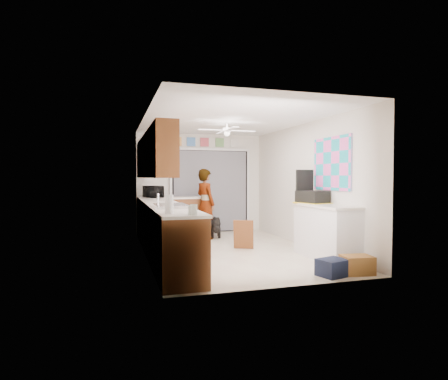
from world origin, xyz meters
TOP-DOWN VIEW (x-y plane):
  - floor at (0.00, 0.00)m, footprint 5.00×5.00m
  - ceiling at (0.00, 0.00)m, footprint 5.00×5.00m
  - wall_back at (0.00, 2.50)m, footprint 3.20×0.00m
  - wall_front at (0.00, -2.50)m, footprint 3.20×0.00m
  - wall_left at (-1.60, 0.00)m, footprint 0.00×5.00m
  - wall_right at (1.60, 0.00)m, footprint 0.00×5.00m
  - left_base_cabinets at (-1.30, 0.00)m, footprint 0.60×4.80m
  - left_countertop at (-1.29, 0.00)m, footprint 0.62×4.80m
  - upper_cabinets at (-1.44, 0.20)m, footprint 0.32×4.00m
  - sink_basin at (-1.29, -1.00)m, footprint 0.50×0.76m
  - faucet at (-1.48, -1.00)m, footprint 0.03×0.03m
  - peninsula_base at (-0.50, 2.00)m, footprint 1.00×0.60m
  - peninsula_top at (-0.50, 2.00)m, footprint 1.04×0.64m
  - back_opening_recess at (0.25, 2.47)m, footprint 2.00×0.06m
  - curtain_panel at (0.25, 2.43)m, footprint 1.90×0.03m
  - door_trim_left at (-0.77, 2.44)m, footprint 0.06×0.04m
  - door_trim_right at (1.27, 2.44)m, footprint 0.06×0.04m
  - door_trim_head at (0.25, 2.44)m, footprint 2.10×0.04m
  - header_frame_0 at (-0.60, 2.47)m, footprint 0.22×0.02m
  - header_frame_1 at (-0.25, 2.47)m, footprint 0.22×0.02m
  - header_frame_2 at (0.10, 2.47)m, footprint 0.22×0.02m
  - header_frame_3 at (0.50, 2.47)m, footprint 0.22×0.02m
  - header_frame_4 at (0.90, 2.47)m, footprint 0.22×0.02m
  - route66_sign at (-0.95, 2.47)m, footprint 0.22×0.02m
  - right_counter_base at (1.35, -1.20)m, footprint 0.50×1.40m
  - right_counter_top at (1.34, -1.20)m, footprint 0.54×1.44m
  - abstract_painting at (1.58, -1.00)m, footprint 0.03×1.15m
  - ceiling_fan at (0.00, 0.20)m, footprint 1.14×1.14m
  - microwave at (-1.26, 1.87)m, footprint 0.47×0.57m
  - jar_a at (-1.18, -2.25)m, footprint 0.10×0.10m
  - jar_b at (-1.21, -2.25)m, footprint 0.10×0.10m
  - paper_towel_roll at (-1.46, -2.01)m, footprint 0.11×0.11m
  - suitcase at (1.32, -0.79)m, footprint 0.50×0.60m
  - suitcase_rim at (1.32, -0.79)m, footprint 0.57×0.67m
  - suitcase_lid at (1.32, -0.50)m, footprint 0.41×0.13m
  - cardboard_box at (1.25, -2.20)m, footprint 0.47×0.38m
  - navy_crate at (0.84, -2.20)m, footprint 0.47×0.42m
  - cabinet_door_panel at (0.28, 0.02)m, footprint 0.42×0.29m
  - man at (-0.12, 1.47)m, footprint 0.56×0.68m
  - dog at (0.15, 1.60)m, footprint 0.40×0.68m

SIDE VIEW (x-z plane):
  - floor at x=0.00m, z-range 0.00..0.00m
  - navy_crate at x=0.84m, z-range 0.00..0.24m
  - cardboard_box at x=1.25m, z-range 0.00..0.27m
  - dog at x=0.15m, z-range 0.00..0.50m
  - cabinet_door_panel at x=0.28m, z-range 0.00..0.58m
  - left_base_cabinets at x=-1.30m, z-range 0.00..0.90m
  - peninsula_base at x=-0.50m, z-range 0.00..0.90m
  - right_counter_base at x=1.35m, z-range 0.00..0.90m
  - man at x=-0.12m, z-range 0.00..1.60m
  - left_countertop at x=-1.29m, z-range 0.90..0.94m
  - peninsula_top at x=-0.50m, z-range 0.90..0.94m
  - right_counter_top at x=1.34m, z-range 0.90..0.94m
  - suitcase_rim at x=1.32m, z-range 0.93..0.95m
  - sink_basin at x=-1.29m, z-range 0.92..0.98m
  - jar_b at x=-1.21m, z-range 0.94..1.06m
  - jar_a at x=-1.18m, z-range 0.94..1.07m
  - faucet at x=-1.48m, z-range 0.94..1.16m
  - back_opening_recess at x=0.25m, z-range 0.00..2.10m
  - door_trim_left at x=-0.77m, z-range 0.00..2.10m
  - door_trim_right at x=1.27m, z-range 0.00..2.10m
  - curtain_panel at x=0.25m, z-range 0.03..2.08m
  - suitcase at x=1.32m, z-range 0.94..1.16m
  - paper_towel_roll at x=-1.46m, z-range 0.94..1.18m
  - microwave at x=-1.26m, z-range 0.94..1.21m
  - wall_back at x=0.00m, z-range -0.35..2.85m
  - wall_front at x=0.00m, z-range -0.35..2.85m
  - wall_left at x=-1.60m, z-range -1.25..3.75m
  - wall_right at x=1.60m, z-range -1.25..3.75m
  - suitcase_lid at x=1.32m, z-range 1.05..1.55m
  - abstract_painting at x=1.58m, z-range 1.17..2.12m
  - upper_cabinets at x=-1.44m, z-range 1.40..2.20m
  - door_trim_head at x=0.25m, z-range 2.09..2.15m
  - header_frame_0 at x=-0.60m, z-range 2.19..2.41m
  - header_frame_1 at x=-0.25m, z-range 2.19..2.41m
  - header_frame_2 at x=0.10m, z-range 2.19..2.41m
  - header_frame_3 at x=0.50m, z-range 2.19..2.41m
  - header_frame_4 at x=0.90m, z-range 2.19..2.41m
  - route66_sign at x=-0.95m, z-range 2.17..2.43m
  - ceiling_fan at x=0.00m, z-range 2.20..2.44m
  - ceiling at x=0.00m, z-range 2.50..2.50m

